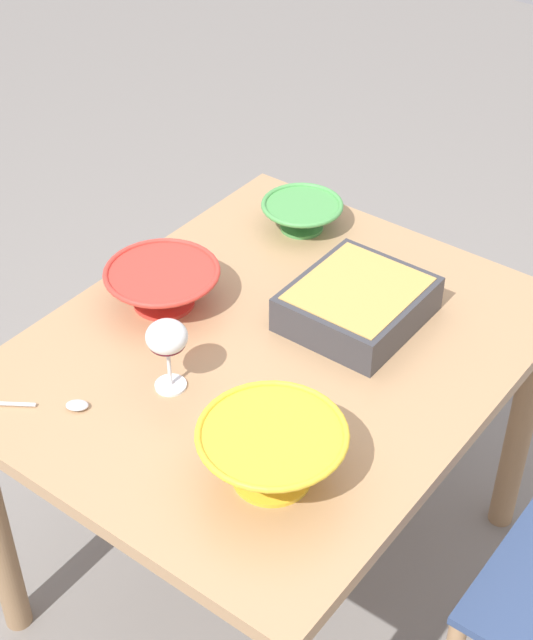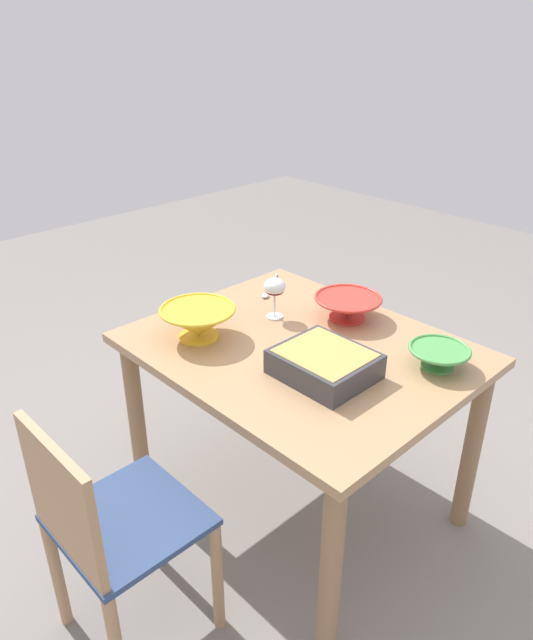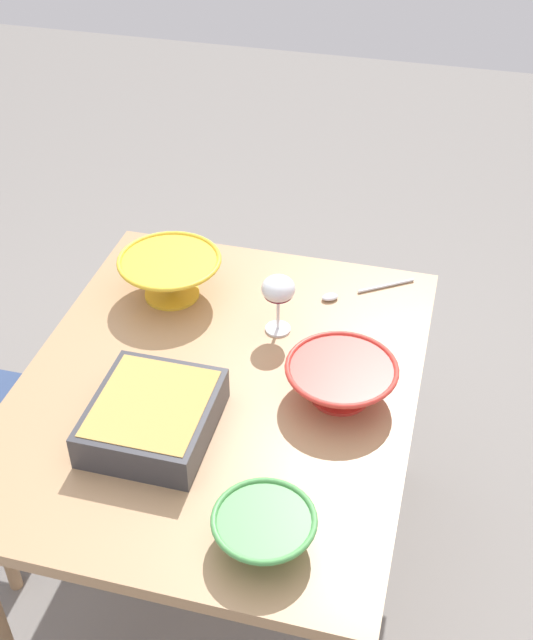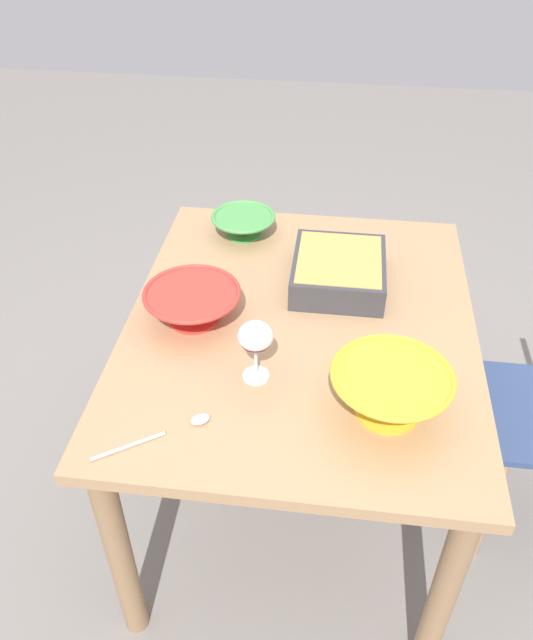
{
  "view_description": "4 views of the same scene",
  "coord_description": "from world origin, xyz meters",
  "px_view_note": "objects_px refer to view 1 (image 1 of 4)",
  "views": [
    {
      "loc": [
        1.23,
        0.92,
        2.01
      ],
      "look_at": [
        0.03,
        0.01,
        0.82
      ],
      "focal_mm": 54.6,
      "sensor_mm": 36.0,
      "label": 1
    },
    {
      "loc": [
        -1.19,
        1.31,
        1.71
      ],
      "look_at": [
        0.12,
        0.05,
        0.8
      ],
      "focal_mm": 33.01,
      "sensor_mm": 36.0,
      "label": 2
    },
    {
      "loc": [
        -1.32,
        -0.45,
        2.01
      ],
      "look_at": [
        0.15,
        -0.08,
        0.81
      ],
      "focal_mm": 46.11,
      "sensor_mm": 36.0,
      "label": 3
    },
    {
      "loc": [
        1.28,
        0.08,
        1.77
      ],
      "look_at": [
        0.11,
        -0.08,
        0.81
      ],
      "focal_mm": 35.73,
      "sensor_mm": 36.0,
      "label": 4
    }
  ],
  "objects_px": {
    "dining_table": "(273,385)",
    "wine_glass": "(167,341)",
    "serving_spoon": "(47,405)",
    "casserole_dish": "(358,302)",
    "small_bowl": "(163,285)",
    "serving_bowl": "(302,214)",
    "mixing_bowl": "(272,453)"
  },
  "relations": [
    {
      "from": "dining_table",
      "to": "wine_glass",
      "type": "height_order",
      "value": "wine_glass"
    },
    {
      "from": "casserole_dish",
      "to": "serving_spoon",
      "type": "height_order",
      "value": "casserole_dish"
    },
    {
      "from": "dining_table",
      "to": "serving_spoon",
      "type": "relative_size",
      "value": 4.82
    },
    {
      "from": "dining_table",
      "to": "small_bowl",
      "type": "relative_size",
      "value": 4.4
    },
    {
      "from": "dining_table",
      "to": "small_bowl",
      "type": "distance_m",
      "value": 0.32
    },
    {
      "from": "small_bowl",
      "to": "casserole_dish",
      "type": "bearing_deg",
      "value": 119.39
    },
    {
      "from": "dining_table",
      "to": "casserole_dish",
      "type": "distance_m",
      "value": 0.25
    },
    {
      "from": "dining_table",
      "to": "mixing_bowl",
      "type": "distance_m",
      "value": 0.4
    },
    {
      "from": "dining_table",
      "to": "mixing_bowl",
      "type": "bearing_deg",
      "value": 36.62
    },
    {
      "from": "casserole_dish",
      "to": "mixing_bowl",
      "type": "relative_size",
      "value": 1.08
    },
    {
      "from": "mixing_bowl",
      "to": "serving_spoon",
      "type": "distance_m",
      "value": 0.47
    },
    {
      "from": "dining_table",
      "to": "serving_bowl",
      "type": "bearing_deg",
      "value": -151.97
    },
    {
      "from": "wine_glass",
      "to": "dining_table",
      "type": "bearing_deg",
      "value": 158.47
    },
    {
      "from": "small_bowl",
      "to": "serving_bowl",
      "type": "xyz_separation_m",
      "value": [
        -0.43,
        0.06,
        -0.01
      ]
    },
    {
      "from": "dining_table",
      "to": "small_bowl",
      "type": "xyz_separation_m",
      "value": [
        0.03,
        -0.28,
        0.16
      ]
    },
    {
      "from": "mixing_bowl",
      "to": "small_bowl",
      "type": "height_order",
      "value": "mixing_bowl"
    },
    {
      "from": "mixing_bowl",
      "to": "serving_spoon",
      "type": "xyz_separation_m",
      "value": [
        0.12,
        -0.45,
        -0.06
      ]
    },
    {
      "from": "dining_table",
      "to": "casserole_dish",
      "type": "xyz_separation_m",
      "value": [
        -0.18,
        0.09,
        0.15
      ]
    },
    {
      "from": "casserole_dish",
      "to": "small_bowl",
      "type": "distance_m",
      "value": 0.42
    },
    {
      "from": "wine_glass",
      "to": "casserole_dish",
      "type": "distance_m",
      "value": 0.44
    },
    {
      "from": "dining_table",
      "to": "wine_glass",
      "type": "relative_size",
      "value": 7.0
    },
    {
      "from": "small_bowl",
      "to": "serving_bowl",
      "type": "relative_size",
      "value": 1.28
    },
    {
      "from": "wine_glass",
      "to": "mixing_bowl",
      "type": "xyz_separation_m",
      "value": [
        0.07,
        0.3,
        -0.05
      ]
    },
    {
      "from": "small_bowl",
      "to": "serving_spoon",
      "type": "bearing_deg",
      "value": 6.43
    },
    {
      "from": "mixing_bowl",
      "to": "serving_bowl",
      "type": "height_order",
      "value": "mixing_bowl"
    },
    {
      "from": "serving_bowl",
      "to": "mixing_bowl",
      "type": "bearing_deg",
      "value": 31.84
    },
    {
      "from": "serving_bowl",
      "to": "serving_spoon",
      "type": "height_order",
      "value": "serving_bowl"
    },
    {
      "from": "small_bowl",
      "to": "serving_spoon",
      "type": "height_order",
      "value": "small_bowl"
    },
    {
      "from": "small_bowl",
      "to": "serving_spoon",
      "type": "xyz_separation_m",
      "value": [
        0.38,
        0.04,
        -0.04
      ]
    },
    {
      "from": "wine_glass",
      "to": "serving_spoon",
      "type": "distance_m",
      "value": 0.26
    },
    {
      "from": "mixing_bowl",
      "to": "dining_table",
      "type": "bearing_deg",
      "value": -143.38
    },
    {
      "from": "wine_glass",
      "to": "small_bowl",
      "type": "xyz_separation_m",
      "value": [
        -0.19,
        -0.19,
        -0.07
      ]
    }
  ]
}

